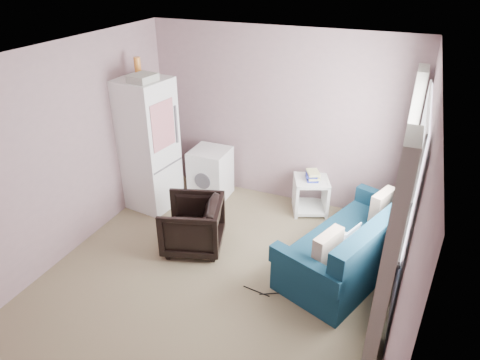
# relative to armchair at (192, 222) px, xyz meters

# --- Properties ---
(room) EXTENTS (3.84, 4.24, 2.54)m
(room) POSITION_rel_armchair_xyz_m (0.54, -0.43, 0.89)
(room) COLOR #827255
(room) RESTS_ON ground
(armchair) EXTENTS (0.85, 0.88, 0.73)m
(armchair) POSITION_rel_armchair_xyz_m (0.00, 0.00, 0.00)
(armchair) COLOR black
(armchair) RESTS_ON ground
(fridge) EXTENTS (0.73, 0.72, 2.13)m
(fridge) POSITION_rel_armchair_xyz_m (-1.05, 0.73, 0.59)
(fridge) COLOR white
(fridge) RESTS_ON ground
(washing_machine) EXTENTS (0.54, 0.56, 0.76)m
(washing_machine) POSITION_rel_armchair_xyz_m (-0.36, 1.26, 0.03)
(washing_machine) COLOR white
(washing_machine) RESTS_ON ground
(side_table) EXTENTS (0.61, 0.61, 0.64)m
(side_table) POSITION_rel_armchair_xyz_m (1.15, 1.41, -0.07)
(side_table) COLOR white
(side_table) RESTS_ON ground
(sofa) EXTENTS (1.49, 2.09, 0.85)m
(sofa) POSITION_rel_armchair_xyz_m (1.94, 0.32, -0.06)
(sofa) COLOR #10364D
(sofa) RESTS_ON ground
(window_dressing) EXTENTS (0.17, 2.62, 2.18)m
(window_dressing) POSITION_rel_armchair_xyz_m (2.31, 0.26, 0.74)
(window_dressing) COLOR white
(window_dressing) RESTS_ON ground
(floor_cables) EXTENTS (0.50, 0.16, 0.01)m
(floor_cables) POSITION_rel_armchair_xyz_m (1.13, -0.45, -0.36)
(floor_cables) COLOR black
(floor_cables) RESTS_ON ground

